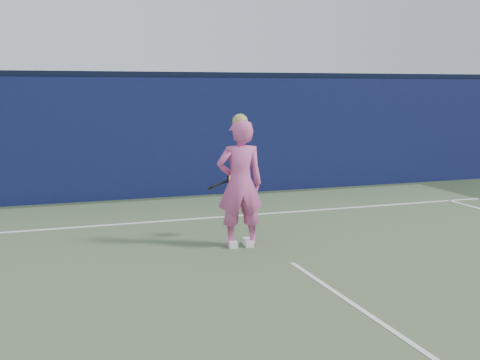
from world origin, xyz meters
name	(u,v)px	position (x,y,z in m)	size (l,w,h in m)	color
ground	(327,288)	(0.00, 0.00, 0.00)	(80.00, 80.00, 0.00)	#2A3B24
backstop_wall	(188,136)	(0.00, 6.50, 1.25)	(24.00, 0.40, 2.50)	#0D143A
wall_cap	(188,74)	(0.00, 6.50, 2.55)	(24.00, 0.42, 0.10)	black
player	(240,183)	(-0.36, 2.04, 0.92)	(0.71, 0.51, 1.91)	#D9549A
racket	(233,179)	(-0.31, 2.51, 0.91)	(0.60, 0.17, 0.32)	black
court_lines	(341,296)	(0.00, -0.33, 0.01)	(11.00, 12.04, 0.01)	white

